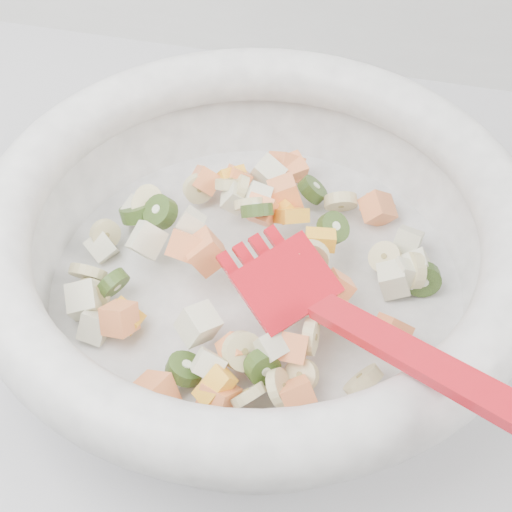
# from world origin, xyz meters

# --- Properties ---
(counter) EXTENTS (2.00, 0.60, 0.90)m
(counter) POSITION_xyz_m (0.00, 1.45, 0.45)
(counter) COLOR #9F9FA5
(counter) RESTS_ON ground
(mixing_bowl) EXTENTS (0.41, 0.39, 0.15)m
(mixing_bowl) POSITION_xyz_m (0.04, 1.41, 0.96)
(mixing_bowl) COLOR white
(mixing_bowl) RESTS_ON counter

